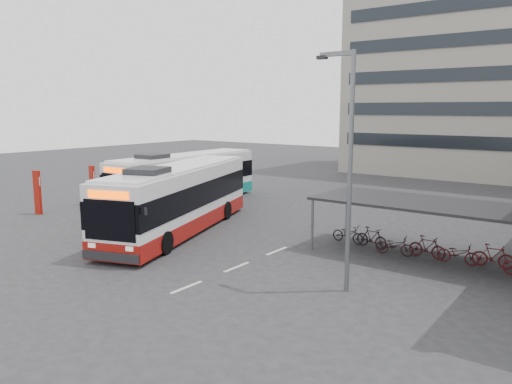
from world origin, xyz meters
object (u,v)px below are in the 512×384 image
Objects in this scene: bus_main at (179,199)px; pedestrian at (198,207)px; bus_teal at (186,179)px; lamp_post at (348,158)px.

pedestrian is at bearing 92.34° from bus_main.
bus_main is 7.76× the size of pedestrian.
bus_teal is 5.87m from pedestrian.
bus_main reaches higher than bus_teal.
bus_main is at bearing -149.34° from pedestrian.
lamp_post reaches higher than bus_main.
bus_teal is at bearing 113.07° from bus_main.
lamp_post is (12.23, -5.32, 4.04)m from pedestrian.
pedestrian is at bearing -40.90° from bus_teal.
lamp_post reaches higher than bus_teal.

